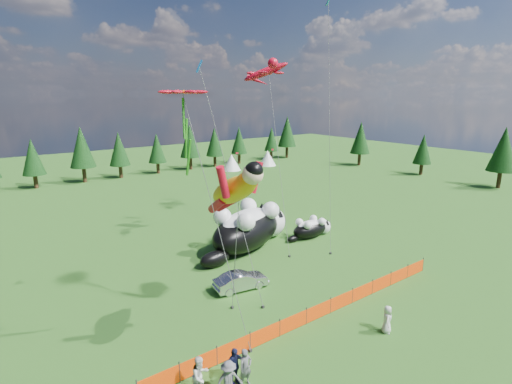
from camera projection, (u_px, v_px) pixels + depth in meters
ground at (285, 299)px, 26.00m from camera, size 160.00×160.00×0.00m
safety_fence at (319, 311)px, 23.55m from camera, size 22.06×0.06×1.10m
tree_line at (91, 155)px, 60.13m from camera, size 90.00×4.00×8.00m
festival_tents at (173, 169)px, 63.22m from camera, size 50.00×3.20×2.80m
cat_large at (250, 227)px, 34.28m from camera, size 10.48×6.39×3.92m
cat_small at (312, 228)px, 37.07m from camera, size 5.14×1.84×1.86m
car at (241, 281)px, 27.12m from camera, size 3.91×1.84×1.24m
spectator_a at (246, 367)px, 18.09m from camera, size 0.68×0.46×1.81m
spectator_b at (200, 376)px, 17.47m from camera, size 1.02×0.73×1.89m
spectator_c at (234, 366)px, 18.17m from camera, size 1.11×0.64×1.81m
spectator_d at (229, 381)px, 17.19m from camera, size 1.30×0.82×1.88m
spectator_e at (387, 319)px, 22.14m from camera, size 0.94×0.87×1.61m
superhero_kite at (234, 190)px, 21.27m from camera, size 4.31×4.65×10.06m
gecko_kite at (266, 72)px, 37.38m from camera, size 7.03×11.37×17.30m
flower_kite at (183, 96)px, 19.36m from camera, size 3.02×4.96×13.45m
diamond_kite_a at (202, 75)px, 25.22m from camera, size 1.32×6.21×15.88m
diamond_kite_b at (329, 14)px, 33.48m from camera, size 3.51×4.93×21.55m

